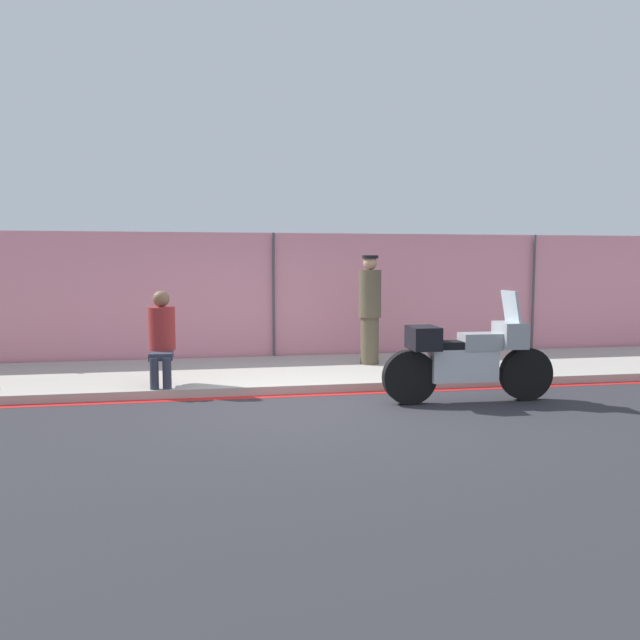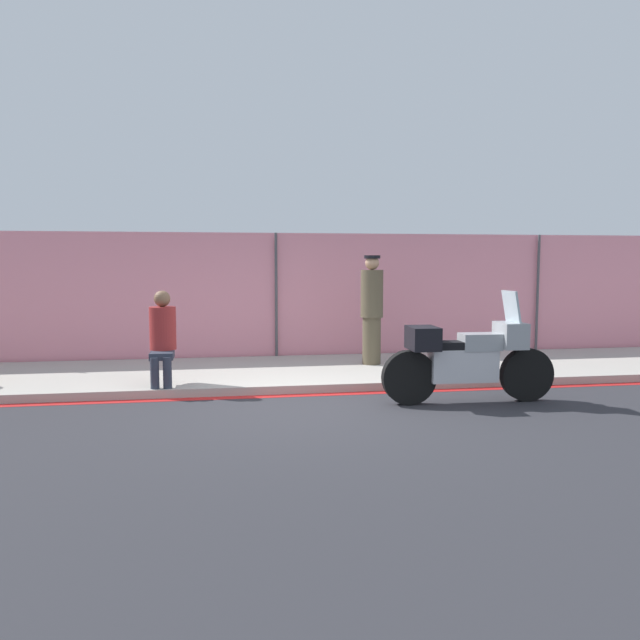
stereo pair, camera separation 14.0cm
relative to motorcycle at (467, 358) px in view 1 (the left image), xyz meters
The scene contains 7 objects.
ground_plane 2.25m from the motorcycle, behind, with size 120.00×120.00×0.00m, color #2D2D33.
sidewalk 3.22m from the motorcycle, 133.04° to the left, with size 38.38×2.86×0.12m.
curb_paint_stripe 2.38m from the motorcycle, 159.75° to the left, with size 38.38×0.18×0.01m.
storefront_fence 4.44m from the motorcycle, 119.43° to the left, with size 36.46×0.17×2.39m.
motorcycle is the anchor object (origin of this frame).
officer_standing 2.67m from the motorcycle, 104.43° to the left, with size 0.38×0.38×1.84m.
person_seated_on_curb 4.24m from the motorcycle, 161.27° to the left, with size 0.38×0.68×1.33m.
Camera 1 is at (-1.20, -7.71, 1.85)m, focal length 35.00 mm.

